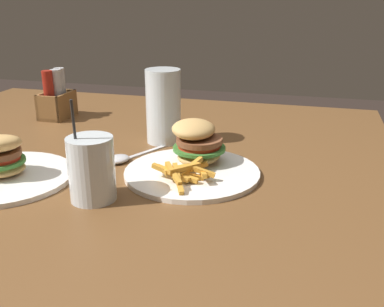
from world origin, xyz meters
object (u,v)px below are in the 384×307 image
spoon (121,158)px  condiment_caddy (57,99)px  meal_plate_far (1,168)px  juice_glass (92,171)px  beer_glass (163,107)px  meal_plate_near (194,157)px

spoon → condiment_caddy: size_ratio=1.17×
spoon → condiment_caddy: 0.44m
meal_plate_far → condiment_caddy: condiment_caddy is taller
condiment_caddy → meal_plate_far: bearing=-162.5°
spoon → juice_glass: bearing=36.4°
juice_glass → meal_plate_far: juice_glass is taller
beer_glass → spoon: bearing=162.5°
juice_glass → spoon: (0.19, 0.03, -0.05)m
spoon → beer_glass: bearing=-170.0°
spoon → condiment_caddy: bearing=-104.0°
beer_glass → meal_plate_far: 0.40m
meal_plate_near → beer_glass: size_ratio=1.54×
meal_plate_near → meal_plate_far: 0.39m
spoon → meal_plate_far: 0.25m
juice_glass → meal_plate_near: bearing=-38.2°
juice_glass → condiment_caddy: 0.60m
meal_plate_near → spoon: (0.01, 0.17, -0.02)m
meal_plate_near → condiment_caddy: (0.30, 0.50, 0.02)m
condiment_caddy → meal_plate_near: bearing=-120.9°
juice_glass → spoon: size_ratio=1.13×
beer_glass → juice_glass: bearing=176.7°
beer_glass → condiment_caddy: 0.40m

